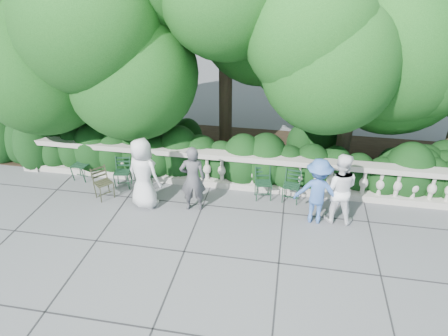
% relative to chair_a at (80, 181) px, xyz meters
% --- Properties ---
extents(ground, '(90.00, 90.00, 0.00)m').
position_rel_chair_a_xyz_m(ground, '(4.11, -1.32, 0.00)').
color(ground, '#505158').
rests_on(ground, ground).
extents(balustrade, '(12.00, 0.44, 1.00)m').
position_rel_chair_a_xyz_m(balustrade, '(4.11, 0.48, 0.49)').
color(balustrade, '#9E998E').
rests_on(balustrade, ground).
extents(shrub_hedge, '(15.00, 2.60, 1.70)m').
position_rel_chair_a_xyz_m(shrub_hedge, '(4.11, 1.68, 0.00)').
color(shrub_hedge, black).
rests_on(shrub_hedge, ground).
extents(tree_canopy, '(15.04, 6.52, 6.78)m').
position_rel_chair_a_xyz_m(tree_canopy, '(4.80, 1.87, 3.96)').
color(tree_canopy, '#3F3023').
rests_on(tree_canopy, ground).
extents(chair_a, '(0.50, 0.54, 0.84)m').
position_rel_chair_a_xyz_m(chair_a, '(0.00, 0.00, 0.00)').
color(chair_a, black).
rests_on(chair_a, ground).
extents(chair_b, '(0.51, 0.54, 0.84)m').
position_rel_chair_a_xyz_m(chair_b, '(1.91, -0.17, 0.00)').
color(chair_b, black).
rests_on(chair_b, ground).
extents(chair_c, '(0.52, 0.55, 0.84)m').
position_rel_chair_a_xyz_m(chair_c, '(1.34, -0.18, 0.00)').
color(chair_c, black).
rests_on(chair_c, ground).
extents(chair_d, '(0.50, 0.53, 0.84)m').
position_rel_chair_a_xyz_m(chair_d, '(5.74, -0.09, 0.00)').
color(chair_d, black).
rests_on(chair_d, ground).
extents(chair_e, '(0.54, 0.57, 0.84)m').
position_rel_chair_a_xyz_m(chair_e, '(5.09, -0.07, 0.00)').
color(chair_e, black).
rests_on(chair_e, ground).
extents(chair_weathered, '(0.65, 0.65, 0.84)m').
position_rel_chair_a_xyz_m(chair_weathered, '(1.17, -0.73, 0.00)').
color(chair_weathered, black).
rests_on(chair_weathered, ground).
extents(person_businessman, '(1.02, 0.82, 1.81)m').
position_rel_chair_a_xyz_m(person_businessman, '(2.22, -0.77, 0.90)').
color(person_businessman, silver).
rests_on(person_businessman, ground).
extents(person_woman_grey, '(0.68, 0.51, 1.68)m').
position_rel_chair_a_xyz_m(person_woman_grey, '(3.43, -0.70, 0.84)').
color(person_woman_grey, '#45454B').
rests_on(person_woman_grey, ground).
extents(person_casual_man, '(0.90, 0.73, 1.73)m').
position_rel_chair_a_xyz_m(person_casual_man, '(6.81, -0.56, 0.86)').
color(person_casual_man, white).
rests_on(person_casual_man, ground).
extents(person_older_blue, '(1.07, 0.65, 1.61)m').
position_rel_chair_a_xyz_m(person_older_blue, '(6.34, -0.68, 0.81)').
color(person_older_blue, '#385EA8').
rests_on(person_older_blue, ground).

